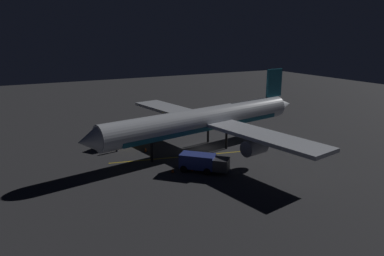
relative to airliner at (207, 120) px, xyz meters
name	(u,v)px	position (x,y,z in m)	size (l,w,h in m)	color
ground_plane	(204,149)	(-0.11, 0.63, -4.46)	(180.00, 180.00, 0.20)	#313134
apron_guide_stripe	(186,156)	(-1.99, 4.63, -4.36)	(0.24, 21.50, 0.01)	gold
airliner	(207,120)	(0.00, 0.00, 0.00)	(39.14, 39.56, 11.10)	silver
baggage_truck	(123,136)	(8.15, 10.67, -3.19)	(5.12, 6.15, 2.21)	gold
catering_truck	(203,163)	(-8.04, 5.33, -3.18)	(5.79, 5.80, 2.23)	navy
ground_crew_worker	(117,146)	(4.74, 12.69, -3.48)	(0.40, 0.40, 1.74)	black
traffic_cone_near_left	(146,150)	(2.67, 8.93, -4.11)	(0.50, 0.50, 0.55)	#EA590F
traffic_cone_near_right	(192,169)	(-7.32, 6.41, -4.11)	(0.50, 0.50, 0.55)	#EA590F
traffic_cone_under_wing	(184,153)	(-1.20, 4.44, -4.11)	(0.50, 0.50, 0.55)	#EA590F
traffic_cone_far	(173,170)	(-6.57, 8.80, -4.11)	(0.50, 0.50, 0.55)	#EA590F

